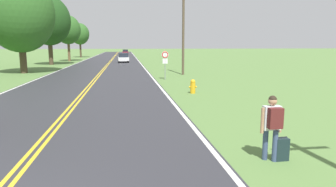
{
  "coord_description": "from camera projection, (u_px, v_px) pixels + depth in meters",
  "views": [
    {
      "loc": [
        2.65,
        -4.42,
        3.07
      ],
      "look_at": [
        4.26,
        6.83,
        1.19
      ],
      "focal_mm": 32.0,
      "sensor_mm": 36.0,
      "label": 1
    }
  ],
  "objects": [
    {
      "name": "tree_left_verge",
      "position": [
        49.0,
        21.0,
        44.04
      ],
      "size": [
        6.27,
        6.27,
        10.09
      ],
      "color": "#473828",
      "rests_on": "ground"
    },
    {
      "name": "suitcase",
      "position": [
        282.0,
        150.0,
        7.93
      ],
      "size": [
        0.37,
        0.17,
        0.66
      ],
      "rotation": [
        0.0,
        0.0,
        1.61
      ],
      "color": "#19282D",
      "rests_on": "ground"
    },
    {
      "name": "traffic_sign",
      "position": [
        165.0,
        58.0,
        25.88
      ],
      "size": [
        0.6,
        0.1,
        2.47
      ],
      "color": "gray",
      "rests_on": "ground"
    },
    {
      "name": "car_white_hatchback_approaching",
      "position": [
        123.0,
        57.0,
        50.93
      ],
      "size": [
        1.9,
        3.79,
        1.59
      ],
      "rotation": [
        0.0,
        0.0,
        -1.53
      ],
      "color": "black",
      "rests_on": "ground"
    },
    {
      "name": "utility_pole_midground",
      "position": [
        183.0,
        28.0,
        29.71
      ],
      "size": [
        1.8,
        0.24,
        8.92
      ],
      "color": "brown",
      "rests_on": "ground"
    },
    {
      "name": "tree_far_back",
      "position": [
        80.0,
        34.0,
        69.22
      ],
      "size": [
        4.25,
        4.25,
        7.86
      ],
      "color": "#473828",
      "rests_on": "ground"
    },
    {
      "name": "tree_behind_sign",
      "position": [
        20.0,
        14.0,
        31.06
      ],
      "size": [
        7.0,
        7.0,
        10.24
      ],
      "color": "#473828",
      "rests_on": "ground"
    },
    {
      "name": "car_maroon_sedan_mid_near",
      "position": [
        125.0,
        52.0,
        91.89
      ],
      "size": [
        1.83,
        4.57,
        1.46
      ],
      "rotation": [
        0.0,
        0.0,
        -1.58
      ],
      "color": "black",
      "rests_on": "ground"
    },
    {
      "name": "fire_hydrant",
      "position": [
        193.0,
        86.0,
        18.83
      ],
      "size": [
        0.49,
        0.33,
        0.89
      ],
      "color": "gold",
      "rests_on": "ground"
    },
    {
      "name": "hitchhiker_person",
      "position": [
        272.0,
        122.0,
        7.79
      ],
      "size": [
        0.6,
        0.43,
        1.76
      ],
      "rotation": [
        0.0,
        0.0,
        1.61
      ],
      "color": "#38476B",
      "rests_on": "ground"
    },
    {
      "name": "tree_right_cluster",
      "position": [
        68.0,
        30.0,
        53.76
      ],
      "size": [
        4.48,
        4.48,
        8.2
      ],
      "color": "brown",
      "rests_on": "ground"
    }
  ]
}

